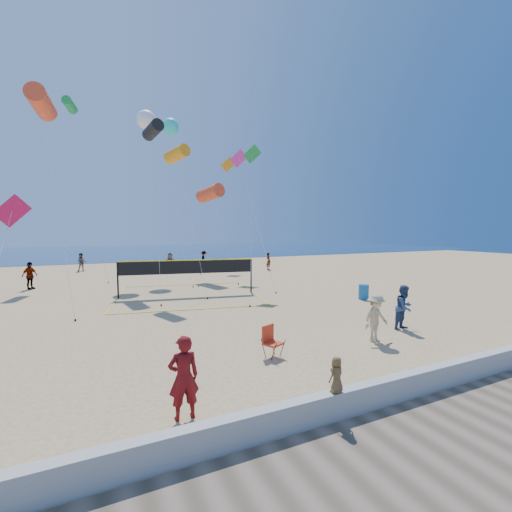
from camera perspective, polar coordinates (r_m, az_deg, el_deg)
name	(u,v)px	position (r m, az deg, el deg)	size (l,w,h in m)	color
ground	(273,368)	(10.76, 2.84, -18.08)	(120.00, 120.00, 0.00)	tan
ocean	(122,251)	(71.03, -21.49, 0.77)	(140.00, 50.00, 0.03)	navy
seawall	(338,404)	(8.35, 13.45, -22.87)	(32.00, 0.30, 0.60)	#B0B0AB
boardwalk	(414,475)	(7.28, 24.88, -30.25)	(32.00, 3.60, 0.03)	#705C4C
woman	(184,377)	(8.00, -11.97, -19.18)	(0.67, 0.44, 1.85)	#610D0F
toddler	(337,375)	(7.99, 13.27, -18.69)	(0.38, 0.25, 0.79)	brown
bystander_a	(404,307)	(15.53, 23.49, -7.84)	(0.89, 0.70, 1.84)	navy
bystander_b	(376,318)	(13.48, 19.35, -9.72)	(1.14, 0.66, 1.76)	tan
far_person_0	(30,276)	(28.34, -33.55, -2.75)	(1.11, 0.46, 1.90)	gray
far_person_1	(170,262)	(35.53, -14.10, -0.95)	(1.65, 0.52, 1.78)	gray
far_person_2	(268,261)	(35.15, 2.09, -0.89)	(0.64, 0.42, 1.76)	gray
far_person_3	(82,262)	(38.01, -27.06, -0.94)	(0.88, 0.68, 1.80)	gray
far_person_4	(204,259)	(37.49, -8.66, -0.56)	(1.18, 0.68, 1.82)	gray
camp_chair	(271,339)	(11.40, 2.46, -13.68)	(0.70, 0.80, 1.13)	red
trash_barrel	(364,292)	(21.36, 17.50, -5.71)	(0.59, 0.59, 0.88)	#18609E
volleyball_net	(187,271)	(21.86, -11.35, -2.49)	(9.80, 9.68, 2.25)	black
kite_0	(41,103)	(23.89, -32.18, 20.82)	(2.26, 6.95, 11.84)	#DC4423
kite_1	(153,130)	(28.02, -16.80, 19.45)	(1.76, 9.33, 12.10)	black
kite_2	(177,154)	(22.69, -13.05, 16.19)	(1.92, 3.36, 9.32)	orange
kite_3	(11,216)	(19.48, -35.72, 5.38)	(1.62, 7.76, 5.80)	#CB134A
kite_4	(252,164)	(24.27, -0.64, 15.07)	(3.53, 5.95, 10.07)	green
kite_5	(241,165)	(30.94, -2.57, 14.90)	(2.19, 9.83, 11.28)	#E733A2
kite_6	(146,120)	(32.42, -17.83, 20.79)	(2.94, 7.83, 14.18)	white
kite_7	(170,127)	(33.39, -14.08, 20.15)	(1.68, 8.43, 14.01)	#2AD8D2
kite_8	(70,105)	(34.82, -28.61, 21.19)	(2.99, 5.75, 15.01)	green
kite_9	(227,170)	(37.77, -4.90, 14.08)	(5.51, 4.92, 11.99)	orange
kite_10	(210,193)	(29.78, -7.64, 10.30)	(1.94, 6.20, 7.96)	#DC4423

